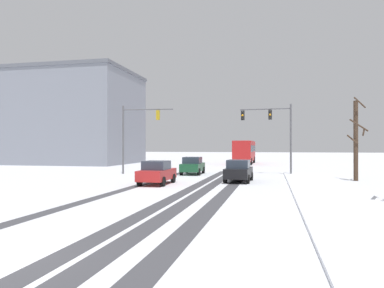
{
  "coord_description": "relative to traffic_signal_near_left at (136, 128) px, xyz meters",
  "views": [
    {
      "loc": [
        6.1,
        -7.28,
        2.64
      ],
      "look_at": [
        0.0,
        20.59,
        2.8
      ],
      "focal_mm": 34.31,
      "sensor_mm": 36.0,
      "label": 1
    }
  ],
  "objects": [
    {
      "name": "office_building_far_left_block",
      "position": [
        -19.83,
        17.97,
        2.59
      ],
      "size": [
        23.86,
        14.92,
        13.88
      ],
      "color": "gray",
      "rests_on": "ground"
    },
    {
      "name": "wheel_track_center",
      "position": [
        3.83,
        -10.82,
        -4.35
      ],
      "size": [
        0.7,
        32.36,
        0.01
      ],
      "primitive_type": "cube",
      "color": "#424247",
      "rests_on": "ground"
    },
    {
      "name": "ground_plane",
      "position": [
        6.49,
        -25.52,
        -4.36
      ],
      "size": [
        300.0,
        300.0,
        0.0
      ],
      "primitive_type": "plane",
      "color": "silver"
    },
    {
      "name": "sidewalk_kerb_right",
      "position": [
        15.67,
        -12.29,
        -4.3
      ],
      "size": [
        4.0,
        32.36,
        0.12
      ],
      "primitive_type": "cube",
      "color": "white",
      "rests_on": "ground"
    },
    {
      "name": "car_black_second",
      "position": [
        10.17,
        -5.57,
        -3.54
      ],
      "size": [
        1.96,
        4.16,
        1.62
      ],
      "color": "black",
      "rests_on": "ground"
    },
    {
      "name": "traffic_signal_near_left",
      "position": [
        0.0,
        0.0,
        0.0
      ],
      "size": [
        4.93,
        0.6,
        6.5
      ],
      "color": "#56565B",
      "rests_on": "ground"
    },
    {
      "name": "bare_tree_sidewalk_mid",
      "position": [
        18.81,
        -3.04,
        -1.21
      ],
      "size": [
        1.43,
        1.27,
        6.31
      ],
      "color": "#423023",
      "rests_on": "ground"
    },
    {
      "name": "wheel_track_left_lane",
      "position": [
        10.02,
        -10.82,
        -4.35
      ],
      "size": [
        0.78,
        32.36,
        0.01
      ],
      "primitive_type": "cube",
      "color": "#424247",
      "rests_on": "ground"
    },
    {
      "name": "wheel_track_right_lane",
      "position": [
        7.67,
        -10.82,
        -4.35
      ],
      "size": [
        0.73,
        32.36,
        0.01
      ],
      "primitive_type": "cube",
      "color": "#424247",
      "rests_on": "ground"
    },
    {
      "name": "car_red_third",
      "position": [
        4.81,
        -8.61,
        -3.54
      ],
      "size": [
        1.85,
        4.11,
        1.62
      ],
      "color": "red",
      "rests_on": "ground"
    },
    {
      "name": "traffic_signal_near_right",
      "position": [
        12.67,
        2.0,
        0.23
      ],
      "size": [
        4.73,
        0.58,
        6.5
      ],
      "color": "#56565B",
      "rests_on": "ground"
    },
    {
      "name": "car_dark_green_lead",
      "position": [
        5.32,
        0.66,
        -3.54
      ],
      "size": [
        1.92,
        4.14,
        1.62
      ],
      "color": "#194C2D",
      "rests_on": "ground"
    },
    {
      "name": "wheel_track_oncoming",
      "position": [
        8.64,
        -10.82,
        -4.35
      ],
      "size": [
        0.76,
        32.36,
        0.01
      ],
      "primitive_type": "cube",
      "color": "#424247",
      "rests_on": "ground"
    },
    {
      "name": "bus_oncoming",
      "position": [
        8.58,
        22.29,
        -2.36
      ],
      "size": [
        2.76,
        11.03,
        3.38
      ],
      "color": "#B21E1E",
      "rests_on": "ground"
    }
  ]
}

